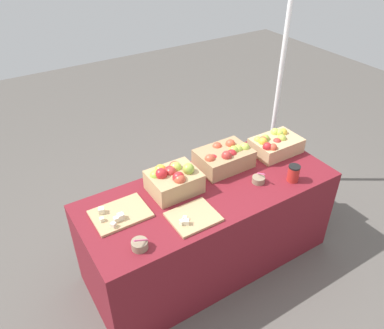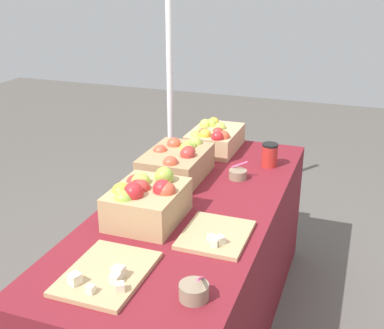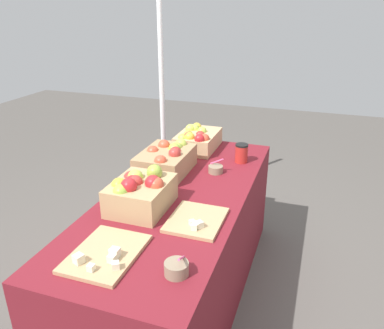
{
  "view_description": "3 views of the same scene",
  "coord_description": "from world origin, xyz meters",
  "px_view_note": "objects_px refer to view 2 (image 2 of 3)",
  "views": [
    {
      "loc": [
        -1.26,
        -1.76,
        2.45
      ],
      "look_at": [
        -0.12,
        0.07,
        0.96
      ],
      "focal_mm": 35.71,
      "sensor_mm": 36.0,
      "label": 1
    },
    {
      "loc": [
        -1.95,
        -0.7,
        1.75
      ],
      "look_at": [
        -0.11,
        -0.03,
        0.97
      ],
      "focal_mm": 46.14,
      "sensor_mm": 36.0,
      "label": 2
    },
    {
      "loc": [
        -1.85,
        -0.71,
        1.75
      ],
      "look_at": [
        0.09,
        -0.05,
        0.89
      ],
      "focal_mm": 36.03,
      "sensor_mm": 36.0,
      "label": 3
    }
  ],
  "objects_px": {
    "cutting_board_front": "(216,235)",
    "sample_bowl_mid": "(238,174)",
    "apple_crate_middle": "(177,162)",
    "apple_crate_left": "(214,138)",
    "sample_bowl_near": "(194,291)",
    "coffee_cup": "(270,155)",
    "cutting_board_back": "(107,274)",
    "apple_crate_right": "(146,200)",
    "tent_pole": "(170,86)"
  },
  "relations": [
    {
      "from": "apple_crate_middle",
      "to": "sample_bowl_near",
      "type": "height_order",
      "value": "apple_crate_middle"
    },
    {
      "from": "apple_crate_left",
      "to": "apple_crate_right",
      "type": "distance_m",
      "value": 0.95
    },
    {
      "from": "sample_bowl_mid",
      "to": "coffee_cup",
      "type": "distance_m",
      "value": 0.26
    },
    {
      "from": "apple_crate_middle",
      "to": "apple_crate_left",
      "type": "bearing_deg",
      "value": -6.43
    },
    {
      "from": "apple_crate_middle",
      "to": "sample_bowl_near",
      "type": "distance_m",
      "value": 1.02
    },
    {
      "from": "apple_crate_middle",
      "to": "cutting_board_front",
      "type": "distance_m",
      "value": 0.65
    },
    {
      "from": "sample_bowl_mid",
      "to": "tent_pole",
      "type": "bearing_deg",
      "value": 41.35
    },
    {
      "from": "cutting_board_front",
      "to": "cutting_board_back",
      "type": "relative_size",
      "value": 0.85
    },
    {
      "from": "apple_crate_middle",
      "to": "coffee_cup",
      "type": "bearing_deg",
      "value": -52.66
    },
    {
      "from": "cutting_board_front",
      "to": "sample_bowl_mid",
      "type": "xyz_separation_m",
      "value": [
        0.61,
        0.07,
        0.01
      ]
    },
    {
      "from": "sample_bowl_near",
      "to": "coffee_cup",
      "type": "xyz_separation_m",
      "value": [
        1.25,
        0.01,
        0.04
      ]
    },
    {
      "from": "apple_crate_left",
      "to": "cutting_board_back",
      "type": "bearing_deg",
      "value": -178.2
    },
    {
      "from": "apple_crate_middle",
      "to": "sample_bowl_mid",
      "type": "height_order",
      "value": "apple_crate_middle"
    },
    {
      "from": "sample_bowl_mid",
      "to": "apple_crate_right",
      "type": "bearing_deg",
      "value": 156.12
    },
    {
      "from": "coffee_cup",
      "to": "cutting_board_back",
      "type": "bearing_deg",
      "value": 165.39
    },
    {
      "from": "apple_crate_left",
      "to": "sample_bowl_mid",
      "type": "distance_m",
      "value": 0.46
    },
    {
      "from": "apple_crate_left",
      "to": "tent_pole",
      "type": "distance_m",
      "value": 0.65
    },
    {
      "from": "apple_crate_left",
      "to": "sample_bowl_near",
      "type": "bearing_deg",
      "value": -165.01
    },
    {
      "from": "apple_crate_right",
      "to": "sample_bowl_near",
      "type": "bearing_deg",
      "value": -139.86
    },
    {
      "from": "tent_pole",
      "to": "sample_bowl_mid",
      "type": "bearing_deg",
      "value": -138.65
    },
    {
      "from": "apple_crate_right",
      "to": "cutting_board_front",
      "type": "distance_m",
      "value": 0.34
    },
    {
      "from": "apple_crate_left",
      "to": "cutting_board_back",
      "type": "height_order",
      "value": "apple_crate_left"
    },
    {
      "from": "cutting_board_front",
      "to": "sample_bowl_mid",
      "type": "bearing_deg",
      "value": 6.79
    },
    {
      "from": "apple_crate_middle",
      "to": "cutting_board_front",
      "type": "bearing_deg",
      "value": -144.36
    },
    {
      "from": "apple_crate_middle",
      "to": "apple_crate_right",
      "type": "xyz_separation_m",
      "value": [
        -0.48,
        -0.05,
        0.01
      ]
    },
    {
      "from": "sample_bowl_near",
      "to": "tent_pole",
      "type": "distance_m",
      "value": 2.02
    },
    {
      "from": "tent_pole",
      "to": "sample_bowl_near",
      "type": "bearing_deg",
      "value": -155.49
    },
    {
      "from": "apple_crate_right",
      "to": "sample_bowl_near",
      "type": "height_order",
      "value": "apple_crate_right"
    },
    {
      "from": "apple_crate_middle",
      "to": "tent_pole",
      "type": "bearing_deg",
      "value": 24.33
    },
    {
      "from": "apple_crate_left",
      "to": "apple_crate_middle",
      "type": "bearing_deg",
      "value": 173.57
    },
    {
      "from": "cutting_board_front",
      "to": "sample_bowl_mid",
      "type": "relative_size",
      "value": 3.13
    },
    {
      "from": "apple_crate_middle",
      "to": "coffee_cup",
      "type": "xyz_separation_m",
      "value": [
        0.32,
        -0.42,
        -0.02
      ]
    },
    {
      "from": "apple_crate_left",
      "to": "sample_bowl_mid",
      "type": "bearing_deg",
      "value": -146.56
    },
    {
      "from": "apple_crate_right",
      "to": "tent_pole",
      "type": "height_order",
      "value": "tent_pole"
    },
    {
      "from": "apple_crate_right",
      "to": "sample_bowl_near",
      "type": "distance_m",
      "value": 0.59
    },
    {
      "from": "cutting_board_back",
      "to": "coffee_cup",
      "type": "height_order",
      "value": "coffee_cup"
    },
    {
      "from": "apple_crate_right",
      "to": "sample_bowl_mid",
      "type": "relative_size",
      "value": 3.52
    },
    {
      "from": "coffee_cup",
      "to": "apple_crate_middle",
      "type": "bearing_deg",
      "value": 127.34
    },
    {
      "from": "apple_crate_right",
      "to": "cutting_board_back",
      "type": "xyz_separation_m",
      "value": [
        -0.44,
        -0.05,
        -0.08
      ]
    },
    {
      "from": "apple_crate_left",
      "to": "apple_crate_right",
      "type": "xyz_separation_m",
      "value": [
        -0.95,
        0.0,
        0.02
      ]
    },
    {
      "from": "apple_crate_right",
      "to": "coffee_cup",
      "type": "bearing_deg",
      "value": -24.81
    },
    {
      "from": "cutting_board_front",
      "to": "sample_bowl_near",
      "type": "relative_size",
      "value": 2.81
    },
    {
      "from": "apple_crate_left",
      "to": "apple_crate_middle",
      "type": "xyz_separation_m",
      "value": [
        -0.47,
        0.05,
        0.01
      ]
    },
    {
      "from": "cutting_board_front",
      "to": "apple_crate_middle",
      "type": "bearing_deg",
      "value": 35.64
    },
    {
      "from": "apple_crate_right",
      "to": "sample_bowl_mid",
      "type": "distance_m",
      "value": 0.63
    },
    {
      "from": "cutting_board_front",
      "to": "coffee_cup",
      "type": "relative_size",
      "value": 2.4
    },
    {
      "from": "apple_crate_left",
      "to": "coffee_cup",
      "type": "distance_m",
      "value": 0.4
    },
    {
      "from": "cutting_board_back",
      "to": "sample_bowl_mid",
      "type": "relative_size",
      "value": 3.7
    },
    {
      "from": "apple_crate_middle",
      "to": "tent_pole",
      "type": "xyz_separation_m",
      "value": [
        0.89,
        0.4,
        0.18
      ]
    },
    {
      "from": "sample_bowl_near",
      "to": "cutting_board_back",
      "type": "bearing_deg",
      "value": 88.05
    }
  ]
}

